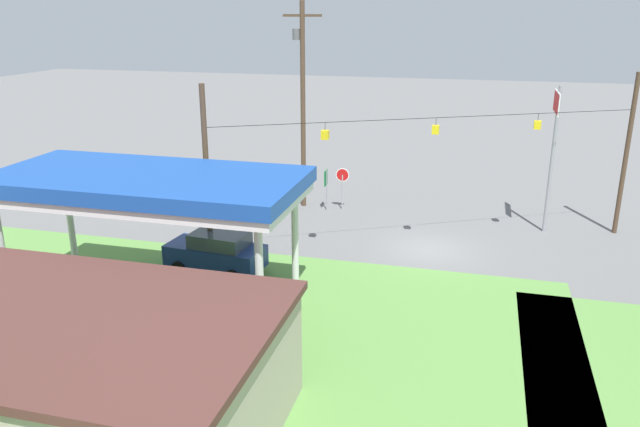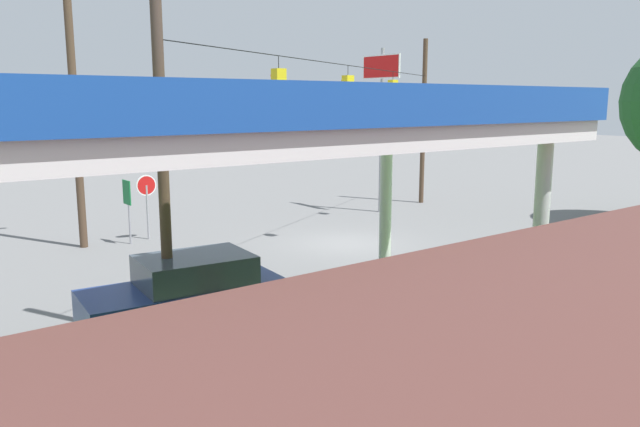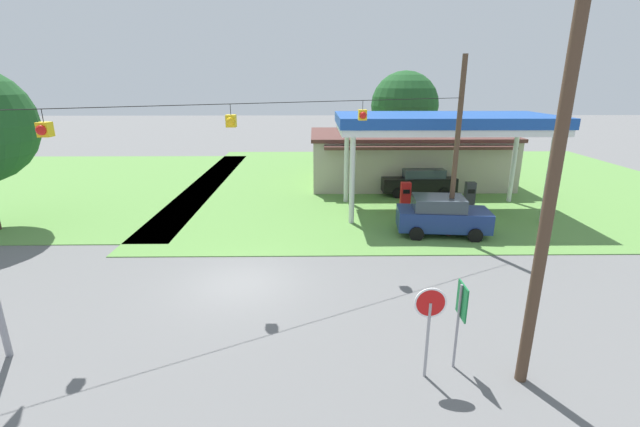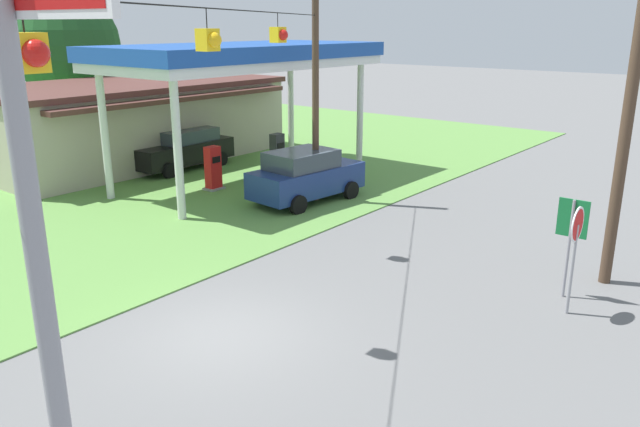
% 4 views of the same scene
% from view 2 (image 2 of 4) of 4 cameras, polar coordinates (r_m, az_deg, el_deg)
% --- Properties ---
extents(ground_plane, '(160.00, 160.00, 0.00)m').
position_cam_2_polar(ground_plane, '(23.40, 2.45, -2.78)').
color(ground_plane, slate).
extents(gas_station_canopy, '(11.61, 5.48, 5.50)m').
position_cam_2_polar(gas_station_canopy, '(9.71, -7.63, 8.45)').
color(gas_station_canopy, silver).
rests_on(gas_station_canopy, ground).
extents(fuel_pump_near, '(0.71, 0.56, 1.73)m').
position_cam_2_polar(fuel_pump_near, '(11.63, 0.95, -12.23)').
color(fuel_pump_near, gray).
rests_on(fuel_pump_near, ground).
extents(fuel_pump_far, '(0.71, 0.56, 1.73)m').
position_cam_2_polar(fuel_pump_far, '(9.97, -16.67, -16.69)').
color(fuel_pump_far, gray).
rests_on(fuel_pump_far, ground).
extents(car_at_pumps_front, '(4.52, 2.43, 1.92)m').
position_cam_2_polar(car_at_pumps_front, '(14.19, -12.04, -7.56)').
color(car_at_pumps_front, navy).
rests_on(car_at_pumps_front, ground).
extents(stop_sign_roadside, '(0.80, 0.08, 2.50)m').
position_cam_2_polar(stop_sign_roadside, '(24.74, -15.57, 1.84)').
color(stop_sign_roadside, '#99999E').
rests_on(stop_sign_roadside, ground).
extents(stop_sign_overhead, '(0.22, 2.46, 7.68)m').
position_cam_2_polar(stop_sign_overhead, '(29.74, 5.62, 10.70)').
color(stop_sign_overhead, gray).
rests_on(stop_sign_overhead, ground).
extents(route_sign, '(0.10, 0.70, 2.40)m').
position_cam_2_polar(route_sign, '(24.10, -17.19, 1.30)').
color(route_sign, gray).
rests_on(route_sign, ground).
extents(utility_pole_main, '(2.20, 0.44, 11.74)m').
position_cam_2_polar(utility_pole_main, '(23.88, -21.85, 12.51)').
color(utility_pole_main, '#4C3828').
rests_on(utility_pole_main, ground).
extents(signal_span_gantry, '(18.83, 10.24, 8.36)m').
position_cam_2_polar(signal_span_gantry, '(22.82, 2.52, 8.30)').
color(signal_span_gantry, '#4C3828').
rests_on(signal_span_gantry, ground).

